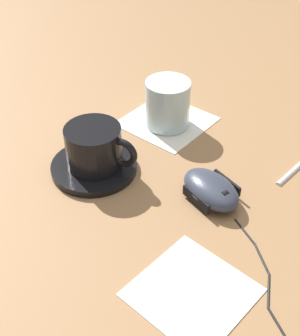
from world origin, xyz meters
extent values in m
plane|color=olive|center=(0.00, 0.00, 0.00)|extent=(3.00, 3.00, 0.00)
cylinder|color=black|center=(0.11, -0.09, 0.01)|extent=(0.13, 0.13, 0.01)
cylinder|color=black|center=(0.11, -0.09, 0.04)|extent=(0.08, 0.08, 0.06)
torus|color=black|center=(0.09, -0.05, 0.05)|extent=(0.03, 0.05, 0.05)
ellipsoid|color=#2D3342|center=(0.03, 0.08, 0.02)|extent=(0.07, 0.11, 0.04)
cylinder|color=black|center=(0.04, 0.10, 0.03)|extent=(0.01, 0.01, 0.01)
cube|color=black|center=(0.00, 0.08, 0.01)|extent=(0.01, 0.05, 0.02)
cube|color=black|center=(0.06, 0.07, 0.01)|extent=(0.01, 0.05, 0.02)
cylinder|color=black|center=(0.05, 0.15, 0.00)|extent=(0.02, 0.05, 0.00)
cylinder|color=black|center=(0.07, 0.19, 0.00)|extent=(0.03, 0.04, 0.00)
cylinder|color=black|center=(0.11, 0.23, 0.00)|extent=(0.04, 0.03, 0.00)
cylinder|color=black|center=(0.14, 0.26, 0.00)|extent=(0.03, 0.04, 0.00)
sphere|color=black|center=(0.04, 0.13, 0.00)|extent=(0.00, 0.00, 0.00)
sphere|color=black|center=(0.06, 0.17, 0.00)|extent=(0.00, 0.00, 0.00)
sphere|color=black|center=(0.09, 0.21, 0.00)|extent=(0.00, 0.00, 0.00)
sphere|color=black|center=(0.13, 0.24, 0.00)|extent=(0.00, 0.00, 0.00)
cube|color=silver|center=(-0.07, -0.10, 0.00)|extent=(0.15, 0.15, 0.00)
cylinder|color=silver|center=(-0.06, -0.10, 0.04)|extent=(0.08, 0.08, 0.08)
cube|color=white|center=(0.17, 0.16, 0.00)|extent=(0.13, 0.13, 0.00)
camera|label=1|loc=(0.44, 0.36, 0.46)|focal=50.00mm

